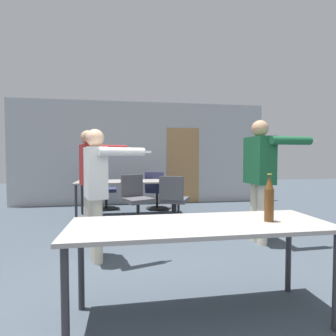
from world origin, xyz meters
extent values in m
cube|color=#B2B5B7|center=(0.00, 5.59, 1.36)|extent=(6.80, 0.10, 2.73)
cube|color=#AD7F4C|center=(1.10, 5.54, 1.02)|extent=(0.90, 0.02, 2.05)
cube|color=gray|center=(0.12, 0.42, 0.74)|extent=(1.98, 0.69, 0.03)
cylinder|color=#2D2D33|center=(-0.81, 0.13, 0.36)|extent=(0.05, 0.05, 0.72)
cylinder|color=#2D2D33|center=(1.06, 0.13, 0.36)|extent=(0.05, 0.05, 0.72)
cylinder|color=#2D2D33|center=(-0.81, 0.70, 0.36)|extent=(0.05, 0.05, 0.72)
cylinder|color=#2D2D33|center=(1.06, 0.70, 0.36)|extent=(0.05, 0.05, 0.72)
cube|color=gray|center=(-0.39, 4.08, 0.74)|extent=(2.14, 0.81, 0.03)
cylinder|color=#2D2D33|center=(-1.40, 3.74, 0.36)|extent=(0.05, 0.05, 0.72)
cylinder|color=#2D2D33|center=(0.62, 3.74, 0.36)|extent=(0.05, 0.05, 0.72)
cylinder|color=#2D2D33|center=(-1.40, 4.43, 0.36)|extent=(0.05, 0.05, 0.72)
cylinder|color=#2D2D33|center=(0.62, 4.43, 0.36)|extent=(0.05, 0.05, 0.72)
cylinder|color=beige|center=(-0.82, 1.80, 0.39)|extent=(0.12, 0.12, 0.77)
cylinder|color=beige|center=(-0.78, 1.64, 0.39)|extent=(0.12, 0.12, 0.77)
cube|color=silver|center=(-0.80, 1.72, 1.07)|extent=(0.32, 0.44, 0.61)
sphere|color=#DBAD89|center=(-0.80, 1.72, 1.48)|extent=(0.21, 0.21, 0.21)
cylinder|color=silver|center=(-0.87, 1.96, 1.06)|extent=(0.10, 0.10, 0.52)
cylinder|color=silver|center=(-0.48, 1.56, 1.32)|extent=(0.53, 0.24, 0.10)
cube|color=white|center=(-0.20, 1.64, 1.32)|extent=(0.13, 0.07, 0.03)
cylinder|color=beige|center=(1.48, 2.16, 0.43)|extent=(0.15, 0.15, 0.87)
cylinder|color=beige|center=(1.49, 1.96, 0.43)|extent=(0.15, 0.15, 0.87)
cube|color=#195633|center=(1.48, 2.06, 1.21)|extent=(0.29, 0.49, 0.68)
sphere|color=tan|center=(1.48, 2.06, 1.67)|extent=(0.24, 0.24, 0.24)
cylinder|color=#195633|center=(1.47, 2.35, 1.19)|extent=(0.11, 0.11, 0.59)
cylinder|color=#195633|center=(1.79, 1.78, 1.48)|extent=(0.60, 0.14, 0.11)
cube|color=white|center=(2.11, 1.79, 1.48)|extent=(0.12, 0.04, 0.03)
cylinder|color=beige|center=(-1.06, 2.89, 0.41)|extent=(0.12, 0.12, 0.82)
cylinder|color=beige|center=(-1.01, 2.74, 0.41)|extent=(0.12, 0.12, 0.82)
cube|color=maroon|center=(-1.04, 2.81, 1.14)|extent=(0.33, 0.43, 0.64)
sphere|color=tan|center=(-1.04, 2.81, 1.57)|extent=(0.23, 0.23, 0.23)
cylinder|color=maroon|center=(-1.12, 3.04, 1.12)|extent=(0.09, 0.09, 0.55)
cylinder|color=maroon|center=(-0.70, 2.69, 1.40)|extent=(0.55, 0.28, 0.09)
cube|color=white|center=(-0.41, 2.79, 1.40)|extent=(0.13, 0.07, 0.03)
cylinder|color=black|center=(-0.23, 3.34, 0.01)|extent=(0.52, 0.52, 0.03)
cylinder|color=black|center=(-0.23, 3.34, 0.22)|extent=(0.06, 0.06, 0.39)
cube|color=#4C4C51|center=(-0.23, 3.34, 0.46)|extent=(0.61, 0.61, 0.08)
cube|color=#4C4C51|center=(-0.33, 3.58, 0.71)|extent=(0.42, 0.23, 0.42)
cylinder|color=black|center=(0.29, 4.77, 0.01)|extent=(0.52, 0.52, 0.03)
cylinder|color=black|center=(0.29, 4.77, 0.22)|extent=(0.06, 0.06, 0.38)
cube|color=navy|center=(0.29, 4.77, 0.45)|extent=(0.60, 0.60, 0.08)
cube|color=navy|center=(0.20, 4.53, 0.70)|extent=(0.43, 0.21, 0.42)
cylinder|color=black|center=(-0.93, 4.94, 0.01)|extent=(0.52, 0.52, 0.03)
cylinder|color=black|center=(-0.93, 4.94, 0.23)|extent=(0.06, 0.06, 0.39)
cube|color=navy|center=(-0.93, 4.94, 0.46)|extent=(0.50, 0.50, 0.08)
cube|color=navy|center=(-1.18, 4.91, 0.71)|extent=(0.10, 0.44, 0.42)
cylinder|color=black|center=(0.46, 3.30, 0.01)|extent=(0.52, 0.52, 0.03)
cylinder|color=black|center=(0.46, 3.30, 0.22)|extent=(0.06, 0.06, 0.38)
cube|color=#4C4C51|center=(0.46, 3.30, 0.45)|extent=(0.61, 0.61, 0.08)
cube|color=#4C4C51|center=(0.35, 3.06, 0.70)|extent=(0.42, 0.24, 0.42)
cylinder|color=#563314|center=(0.67, 0.38, 0.88)|extent=(0.07, 0.07, 0.25)
cone|color=#563314|center=(0.67, 0.38, 1.06)|extent=(0.06, 0.06, 0.11)
cylinder|color=gold|center=(0.67, 0.38, 1.12)|extent=(0.03, 0.03, 0.01)
cylinder|color=#E05123|center=(-0.33, 4.03, 0.81)|extent=(0.08, 0.08, 0.11)
camera|label=1|loc=(-0.43, -1.50, 1.26)|focal=28.00mm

